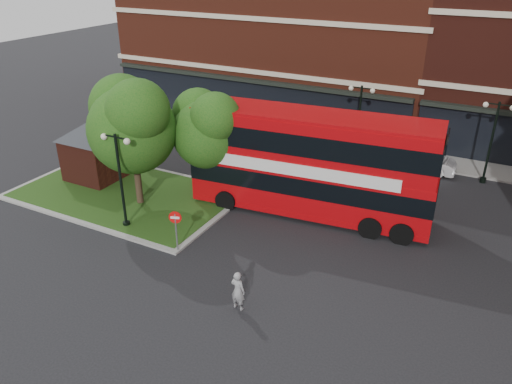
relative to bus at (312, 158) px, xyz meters
The scene contains 15 objects.
ground 7.15m from the bus, 109.08° to the right, with size 120.00×120.00×0.00m, color black.
pavement_far 11.08m from the bus, 101.37° to the left, with size 44.00×3.00×0.12m, color slate.
terrace_far_left 20.94m from the bus, 119.38° to the left, with size 26.00×12.00×14.00m, color maroon.
traffic_island 10.99m from the bus, 163.11° to the right, with size 12.60×7.60×0.15m.
kiosk 13.29m from the bus, behind, with size 6.51×6.51×3.60m.
tree_island_west 9.51m from the bus, 158.13° to the right, with size 5.40×4.71×7.21m.
tree_island_east 5.87m from the bus, 169.98° to the right, with size 4.46×3.90×6.29m.
lamp_island 9.60m from the bus, 142.33° to the right, with size 1.72×0.36×5.00m.
lamp_far_left 8.44m from the bus, 90.67° to the left, with size 1.72×0.36×5.00m.
lamp_far_right 11.56m from the bus, 46.87° to the left, with size 1.72×0.36×5.00m.
bus is the anchor object (origin of this frame).
woman 9.09m from the bus, 86.01° to the right, with size 0.62×0.41×1.70m, color gray.
car_silver 9.31m from the bus, 110.00° to the left, with size 1.61×4.01×1.37m, color #ACAEB3.
car_white 9.67m from the bus, 64.22° to the left, with size 1.54×4.41×1.45m, color silver.
no_entry_sign 7.81m from the bus, 120.70° to the right, with size 0.57×0.25×2.15m.
Camera 1 is at (10.66, -16.24, 12.79)m, focal length 35.00 mm.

